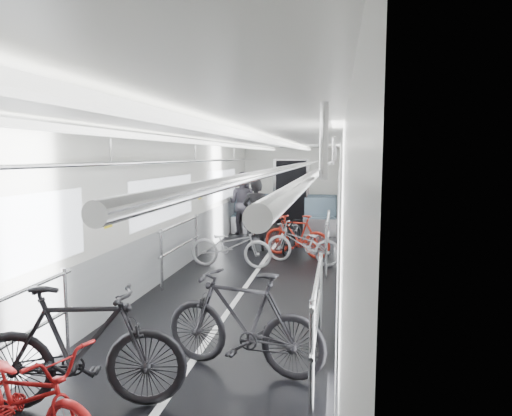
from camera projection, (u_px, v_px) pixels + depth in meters
The scene contains 10 objects.
car_shell at pixel (265, 206), 9.37m from camera, with size 3.02×14.01×2.41m.
bike_left_near at pixel (24, 396), 3.27m from camera, with size 0.56×1.61×0.85m, color red.
bike_left_mid at pixel (80, 347), 3.83m from camera, with size 0.51×1.79×1.08m, color black.
bike_left_far at pixel (231, 245), 8.80m from camera, with size 0.56×1.61×0.84m, color #B1B2B6.
bike_right_near at pixel (243, 321), 4.52m from camera, with size 0.48×1.71×1.03m, color black.
bike_right_mid at pixel (303, 243), 9.06m from camera, with size 0.55×1.57×0.82m, color #B7B6BC.
bike_right_far at pixel (297, 236), 9.70m from camera, with size 0.43×1.52×0.91m, color #B52216.
bike_aisle at pixel (292, 234), 10.16m from camera, with size 0.54×1.55×0.82m, color black.
person_standing at pixel (256, 215), 10.36m from camera, with size 0.60×0.39×1.64m, color black.
person_seated at pixel (243, 203), 12.49m from camera, with size 0.83×0.65×1.71m, color #2E2B33.
Camera 1 is at (1.46, -7.43, 2.14)m, focal length 32.00 mm.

